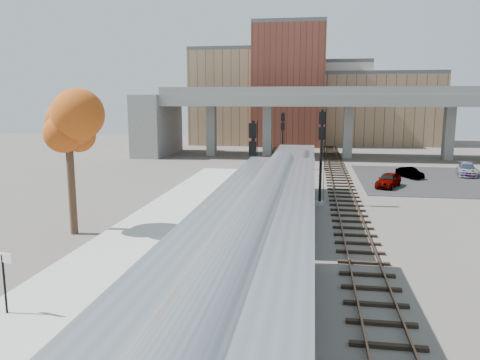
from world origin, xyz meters
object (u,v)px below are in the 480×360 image
(coach, at_px, (243,336))
(signal_mast_far, at_px, (282,142))
(signal_mast_mid, at_px, (321,158))
(car_b, at_px, (410,173))
(tree, at_px, (68,127))
(car_c, at_px, (467,169))
(locomotive, at_px, (292,182))
(signal_mast_near, at_px, (253,179))
(car_a, at_px, (388,180))

(coach, distance_m, signal_mast_far, 44.11)
(coach, relative_size, signal_mast_mid, 3.47)
(car_b, bearing_deg, signal_mast_mid, -150.95)
(tree, height_order, car_c, tree)
(locomotive, relative_size, tree, 2.22)
(locomotive, xyz_separation_m, signal_mast_near, (-2.10, -4.88, 1.00))
(car_c, bearing_deg, car_a, -126.37)
(signal_mast_near, distance_m, car_c, 31.14)
(car_b, bearing_deg, tree, -162.31)
(car_a, bearing_deg, locomotive, -101.83)
(tree, distance_m, car_a, 28.25)
(signal_mast_far, height_order, car_c, signal_mast_far)
(coach, xyz_separation_m, signal_mast_far, (-2.10, 44.06, 0.29))
(coach, distance_m, car_b, 41.07)
(coach, bearing_deg, car_b, 74.20)
(signal_mast_near, distance_m, car_a, 19.35)
(car_a, bearing_deg, car_b, 86.57)
(locomotive, bearing_deg, car_b, 56.47)
(car_c, bearing_deg, tree, -126.52)
(signal_mast_near, relative_size, car_b, 2.07)
(signal_mast_mid, bearing_deg, signal_mast_near, -117.33)
(locomotive, xyz_separation_m, tree, (-12.60, -6.95, 4.08))
(car_c, bearing_deg, car_b, -146.12)
(locomotive, xyz_separation_m, coach, (-0.00, -22.61, 0.52))
(signal_mast_far, distance_m, car_a, 14.70)
(signal_mast_near, height_order, car_a, signal_mast_near)
(signal_mast_mid, distance_m, tree, 17.91)
(signal_mast_near, bearing_deg, car_b, 58.60)
(car_a, height_order, car_c, car_a)
(locomotive, relative_size, car_c, 4.28)
(car_c, bearing_deg, signal_mast_near, -116.56)
(coach, height_order, signal_mast_mid, signal_mast_mid)
(tree, relative_size, car_c, 1.92)
(locomotive, bearing_deg, car_c, 48.06)
(signal_mast_far, bearing_deg, car_b, -19.11)
(signal_mast_near, bearing_deg, car_a, 57.40)
(coach, xyz_separation_m, signal_mast_near, (-2.10, 17.72, 0.48))
(signal_mast_near, height_order, signal_mast_far, signal_mast_near)
(signal_mast_mid, bearing_deg, signal_mast_far, 102.56)
(car_b, bearing_deg, locomotive, -150.88)
(signal_mast_near, bearing_deg, signal_mast_mid, 62.67)
(signal_mast_mid, distance_m, car_b, 16.85)
(coach, relative_size, signal_mast_near, 3.72)
(car_a, xyz_separation_m, car_c, (9.11, 8.03, -0.02))
(car_a, bearing_deg, tree, -114.51)
(coach, relative_size, signal_mast_far, 3.87)
(signal_mast_far, relative_size, car_a, 1.65)
(signal_mast_far, xyz_separation_m, car_c, (19.45, -2.15, -2.40))
(signal_mast_mid, bearing_deg, car_c, 46.64)
(locomotive, distance_m, signal_mast_near, 5.41)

